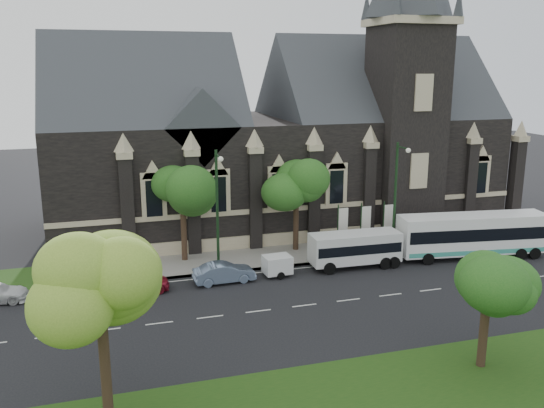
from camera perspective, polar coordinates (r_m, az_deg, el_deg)
name	(u,v)px	position (r m, az deg, el deg)	size (l,w,h in m)	color
ground	(304,305)	(36.70, 3.23, -10.01)	(160.00, 160.00, 0.00)	black
sidewalk	(263,257)	(45.12, -0.85, -5.30)	(80.00, 5.00, 0.15)	gray
museum	(289,138)	(53.46, 1.72, 6.59)	(40.00, 17.70, 29.90)	black
tree_park_near	(104,276)	(24.30, -16.27, -6.87)	(4.42, 4.42, 8.56)	black
tree_park_east	(489,277)	(30.17, 20.73, -6.81)	(3.40, 3.40, 6.28)	black
tree_walk_right	(298,180)	(45.68, 2.60, 2.39)	(4.08, 4.08, 7.80)	black
tree_walk_left	(185,188)	(43.63, -8.66, 1.60)	(3.91, 3.91, 7.64)	black
street_lamp_near	(397,193)	(45.30, 12.24, 1.08)	(0.36, 1.88, 9.00)	black
street_lamp_mid	(218,205)	(40.57, -5.40, -0.11)	(0.36, 1.88, 9.00)	black
banner_flag_left	(341,224)	(46.01, 6.87, -2.01)	(0.90, 0.10, 4.00)	black
banner_flag_center	(364,222)	(46.82, 9.12, -1.81)	(0.90, 0.10, 4.00)	black
banner_flag_right	(387,221)	(47.70, 11.29, -1.62)	(0.90, 0.10, 4.00)	black
tour_coach	(473,234)	(47.53, 19.25, -2.84)	(11.90, 4.00, 3.41)	white
shuttle_bus	(355,247)	(43.26, 8.25, -4.27)	(6.83, 2.59, 2.61)	silver
box_trailer	(277,265)	(41.19, 0.52, -6.03)	(2.84, 1.67, 1.49)	silver
sedan	(224,273)	(40.21, -4.77, -6.80)	(1.49, 4.28, 1.41)	#7287A5
car_far_red	(136,283)	(39.25, -13.36, -7.60)	(1.76, 4.36, 1.49)	maroon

